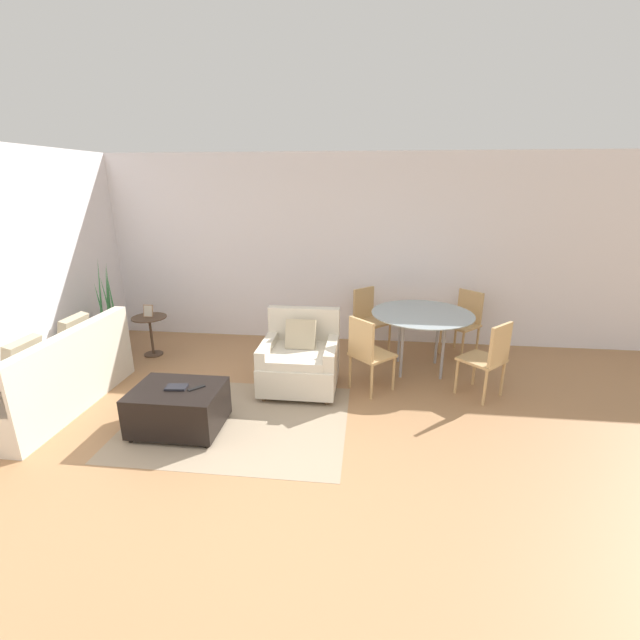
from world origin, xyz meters
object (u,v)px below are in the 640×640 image
ottoman (179,407)px  dining_chair_far_right (465,318)px  couch (51,380)px  dining_table (422,319)px  dining_chair_far_left (368,315)px  potted_plant (112,336)px  dining_chair_near_left (367,350)px  dining_chair_near_right (490,355)px  book_stack (176,387)px  picture_frame (148,311)px  side_table (150,328)px  armchair (300,360)px  tv_remote_primary (197,388)px

ottoman → dining_chair_far_right: (3.17, 2.38, 0.28)m
couch → dining_table: bearing=19.2°
dining_chair_far_left → couch: bearing=-148.3°
ottoman → potted_plant: bearing=135.2°
dining_chair_near_left → dining_chair_near_right: bearing=0.0°
book_stack → picture_frame: 2.16m
picture_frame → dining_chair_far_left: 3.08m
potted_plant → side_table: (0.57, 0.04, 0.12)m
dining_chair_near_right → dining_chair_far_left: (-1.35, 1.35, 0.00)m
dining_chair_near_left → dining_chair_near_right: same height
couch → picture_frame: 1.59m
armchair → dining_table: bearing=23.9°
picture_frame → potted_plant: bearing=-175.8°
couch → side_table: couch is taller
potted_plant → dining_chair_near_left: bearing=-11.4°
picture_frame → ottoman: bearing=-56.3°
book_stack → armchair: bearing=45.2°
couch → dining_table: size_ratio=1.48×
couch → dining_chair_near_right: 4.80m
potted_plant → side_table: potted_plant is taller
picture_frame → dining_chair_near_right: size_ratio=0.19×
picture_frame → dining_chair_far_right: 4.41m
armchair → ottoman: 1.49m
couch → armchair: (2.61, 0.77, 0.04)m
couch → picture_frame: (0.37, 1.51, 0.35)m
dining_table → dining_chair_near_right: (0.68, -0.68, -0.19)m
couch → dining_chair_far_right: 5.18m
potted_plant → picture_frame: (0.57, 0.04, 0.37)m
armchair → ottoman: (-1.04, -1.06, -0.10)m
potted_plant → dining_chair_far_left: bearing=9.9°
side_table → dining_table: 3.71m
dining_chair_near_left → dining_chair_far_left: size_ratio=1.00×
dining_table → dining_chair_far_left: size_ratio=1.41×
book_stack → side_table: size_ratio=0.37×
potted_plant → dining_table: (4.26, -0.05, 0.43)m
ottoman → potted_plant: (-1.77, 1.75, 0.04)m
dining_table → dining_chair_near_right: bearing=-45.0°
dining_chair_near_right → dining_chair_far_left: 1.91m
couch → armchair: size_ratio=2.11×
side_table → dining_chair_near_left: size_ratio=0.63×
tv_remote_primary → couch: bearing=171.5°
dining_chair_near_left → dining_chair_far_left: 1.35m
dining_chair_near_right → potted_plant: bearing=171.6°
couch → ottoman: (1.57, -0.29, -0.06)m
book_stack → dining_chair_far_right: dining_chair_far_right is taller
potted_plant → picture_frame: 0.68m
dining_chair_far_right → armchair: bearing=-148.2°
dining_chair_far_right → book_stack: bearing=-143.2°
dining_table → dining_chair_near_right: 0.97m
dining_table → dining_chair_far_left: dining_chair_far_left is taller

